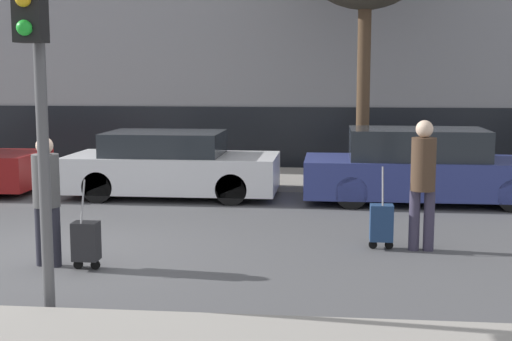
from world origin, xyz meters
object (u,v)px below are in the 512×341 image
parked_car_2 (424,168)px  trolley_left (86,241)px  parked_car_1 (171,166)px  pedestrian_left (46,194)px  trolley_right (381,223)px  traffic_light (35,65)px  pedestrian_right (423,177)px

parked_car_2 → trolley_left: 7.13m
parked_car_1 → parked_car_2: parked_car_2 is taller
parked_car_2 → pedestrian_left: 7.42m
trolley_right → traffic_light: bearing=-139.2°
pedestrian_left → parked_car_2: bearing=-124.6°
parked_car_2 → pedestrian_left: bearing=-136.2°
trolley_left → traffic_light: (0.14, -1.68, 2.18)m
trolley_left → pedestrian_right: bearing=18.3°
traffic_light → trolley_right: bearing=40.8°
pedestrian_left → pedestrian_right: size_ratio=0.91×
parked_car_2 → pedestrian_left: (-5.36, -5.13, 0.28)m
pedestrian_left → traffic_light: 2.49m
parked_car_2 → pedestrian_right: bearing=-97.5°
parked_car_2 → pedestrian_right: size_ratio=2.53×
parked_car_2 → traffic_light: size_ratio=1.30×
traffic_light → parked_car_2: bearing=56.0°
trolley_right → parked_car_1: bearing=134.5°
parked_car_1 → traffic_light: 7.35m
parked_car_2 → trolley_left: bearing=-132.6°
parked_car_1 → parked_car_2: 4.94m
parked_car_2 → pedestrian_left: size_ratio=2.78×
parked_car_2 → traffic_light: (-4.67, -6.92, 1.88)m
parked_car_1 → parked_car_2: size_ratio=0.90×
trolley_left → pedestrian_right: 4.60m
pedestrian_left → trolley_right: pedestrian_left is taller
trolley_left → trolley_right: trolley_right is taller
parked_car_1 → parked_car_2: (4.94, -0.17, 0.04)m
pedestrian_left → traffic_light: traffic_light is taller
pedestrian_left → parked_car_1: bearing=-82.9°
parked_car_1 → pedestrian_right: bearing=-41.9°
pedestrian_right → trolley_right: (-0.55, 0.02, -0.67)m
parked_car_2 → traffic_light: traffic_light is taller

